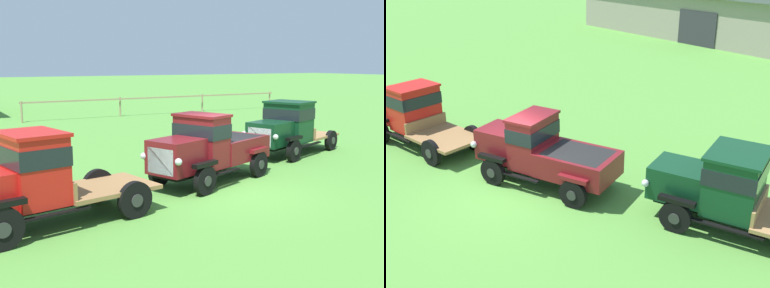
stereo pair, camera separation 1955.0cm
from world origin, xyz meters
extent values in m
plane|color=#518E38|center=(0.00, 0.00, 0.00)|extent=(240.00, 240.00, 0.00)
cylinder|color=#997F60|center=(-1.98, 19.74, 0.67)|extent=(0.12, 0.12, 1.34)
cylinder|color=#997F60|center=(4.63, 20.04, 0.67)|extent=(0.12, 0.12, 1.34)
cylinder|color=#997F60|center=(11.35, 20.17, 0.67)|extent=(0.12, 0.12, 1.34)
cylinder|color=#997F60|center=(17.74, 19.98, 0.67)|extent=(0.12, 0.12, 1.34)
cube|color=#997F60|center=(7.88, 19.88, 1.22)|extent=(19.91, 0.08, 0.10)
cylinder|color=black|center=(-6.43, -1.45, 0.45)|extent=(0.91, 0.33, 0.90)
cylinder|color=#2D2D2D|center=(-6.41, -1.55, 0.45)|extent=(0.31, 0.09, 0.31)
cylinder|color=black|center=(-3.34, -0.88, 0.45)|extent=(0.91, 0.33, 0.90)
cylinder|color=#2D2D2D|center=(-3.32, -0.98, 0.45)|extent=(0.31, 0.09, 0.31)
cylinder|color=black|center=(-3.66, 0.85, 0.45)|extent=(0.91, 0.33, 0.90)
cylinder|color=#2D2D2D|center=(-3.68, 0.95, 0.45)|extent=(0.31, 0.09, 0.31)
cube|color=black|center=(-5.08, -0.31, 0.53)|extent=(4.57, 1.77, 0.12)
cube|color=black|center=(-6.43, -1.45, 0.95)|extent=(1.05, 0.39, 0.12)
cube|color=red|center=(-5.56, -0.40, 1.35)|extent=(1.39, 1.72, 1.52)
cube|color=black|center=(-5.56, -0.40, 1.69)|extent=(1.44, 1.77, 0.43)
cube|color=red|center=(-5.56, -0.40, 2.15)|extent=(1.51, 1.81, 0.08)
cube|color=black|center=(-5.29, -1.22, 0.51)|extent=(1.57, 0.42, 0.05)
cube|color=black|center=(-5.61, 0.47, 0.51)|extent=(1.57, 0.42, 0.05)
cube|color=olive|center=(-3.85, -0.08, 0.64)|extent=(2.65, 2.19, 0.10)
cube|color=olive|center=(-4.97, -0.29, 0.87)|extent=(0.38, 1.65, 0.44)
cylinder|color=black|center=(-0.84, 0.00, 0.42)|extent=(0.85, 0.46, 0.84)
cylinder|color=#2D2D2D|center=(-0.80, -0.10, 0.42)|extent=(0.28, 0.13, 0.29)
cylinder|color=black|center=(-1.45, 1.62, 0.42)|extent=(0.85, 0.46, 0.84)
cylinder|color=#2D2D2D|center=(-1.48, 1.72, 0.42)|extent=(0.28, 0.13, 0.29)
cylinder|color=black|center=(1.83, 0.99, 0.42)|extent=(0.85, 0.46, 0.84)
cylinder|color=#2D2D2D|center=(1.86, 0.90, 0.42)|extent=(0.28, 0.13, 0.29)
cylinder|color=black|center=(1.22, 2.62, 0.42)|extent=(0.85, 0.46, 0.84)
cylinder|color=#2D2D2D|center=(1.18, 2.72, 0.42)|extent=(0.28, 0.13, 0.29)
cube|color=black|center=(0.13, 1.29, 0.50)|extent=(4.24, 2.35, 0.12)
cube|color=maroon|center=(-1.34, 0.74, 1.04)|extent=(1.72, 1.62, 0.97)
cube|color=silver|center=(-1.96, 0.51, 0.99)|extent=(0.39, 0.92, 0.72)
sphere|color=silver|center=(-1.74, -0.11, 1.07)|extent=(0.20, 0.20, 0.20)
sphere|color=silver|center=(-2.20, 1.11, 1.07)|extent=(0.20, 0.20, 0.20)
cube|color=black|center=(-0.84, 0.00, 0.89)|extent=(0.97, 0.52, 0.12)
cube|color=black|center=(-1.45, 1.62, 0.89)|extent=(0.97, 0.52, 0.12)
cube|color=maroon|center=(-0.26, 1.14, 1.32)|extent=(1.38, 1.75, 1.52)
cube|color=black|center=(-0.26, 1.14, 1.66)|extent=(1.43, 1.79, 0.43)
cube|color=maroon|center=(-0.26, 1.14, 2.12)|extent=(1.49, 1.85, 0.08)
cube|color=black|center=(0.12, 0.38, 0.48)|extent=(1.24, 0.58, 0.05)
cube|color=black|center=(-0.48, 1.97, 0.48)|extent=(1.24, 0.58, 0.05)
cube|color=maroon|center=(1.21, 1.69, 0.92)|extent=(2.65, 2.28, 0.72)
cube|color=black|center=(1.21, 1.69, 1.25)|extent=(2.23, 1.93, 0.06)
cube|color=maroon|center=(1.83, 0.99, 0.89)|extent=(0.93, 0.51, 0.12)
cube|color=maroon|center=(1.22, 2.62, 0.89)|extent=(0.93, 0.51, 0.12)
cylinder|color=black|center=(4.44, 2.24, 0.42)|extent=(0.86, 0.46, 0.85)
cylinder|color=#2D2D2D|center=(4.48, 2.13, 0.42)|extent=(0.29, 0.13, 0.30)
cylinder|color=black|center=(3.84, 3.95, 0.42)|extent=(0.86, 0.46, 0.85)
cylinder|color=#2D2D2D|center=(3.80, 4.05, 0.42)|extent=(0.29, 0.13, 0.30)
cylinder|color=black|center=(7.48, 3.31, 0.42)|extent=(0.86, 0.46, 0.85)
cylinder|color=#2D2D2D|center=(7.51, 3.21, 0.42)|extent=(0.29, 0.13, 0.30)
cylinder|color=black|center=(6.88, 5.02, 0.42)|extent=(0.86, 0.46, 0.85)
cylinder|color=#2D2D2D|center=(6.84, 5.12, 0.42)|extent=(0.29, 0.13, 0.30)
cube|color=black|center=(5.55, 3.59, 0.50)|extent=(4.64, 2.46, 0.12)
cube|color=#0F381E|center=(3.93, 3.02, 1.01)|extent=(1.85, 1.70, 0.90)
cube|color=silver|center=(3.24, 2.77, 0.97)|extent=(0.39, 0.96, 0.67)
sphere|color=silver|center=(3.46, 2.13, 1.04)|extent=(0.20, 0.20, 0.20)
sphere|color=silver|center=(3.00, 3.41, 1.04)|extent=(0.20, 0.20, 0.20)
cube|color=black|center=(4.44, 2.24, 0.90)|extent=(0.99, 0.51, 0.12)
cube|color=black|center=(3.84, 3.95, 0.90)|extent=(0.99, 0.51, 0.12)
cube|color=#0F381E|center=(5.24, 3.48, 1.32)|extent=(1.73, 1.93, 1.52)
cube|color=black|center=(5.24, 3.48, 1.67)|extent=(1.79, 1.98, 0.43)
cube|color=#0F381E|center=(5.24, 3.48, 2.12)|extent=(1.87, 2.04, 0.08)
cube|color=black|center=(5.66, 2.69, 0.48)|extent=(1.73, 0.72, 0.05)
cube|color=black|center=(5.06, 4.36, 0.48)|extent=(1.73, 0.72, 0.05)
cube|color=#9E7547|center=(6.87, 4.06, 0.61)|extent=(2.67, 2.47, 0.10)
cube|color=#9E7547|center=(5.88, 3.71, 0.84)|extent=(0.65, 1.65, 0.44)
camera|label=1|loc=(-7.72, -11.12, 3.67)|focal=45.00mm
camera|label=2|loc=(10.99, -6.46, 6.93)|focal=45.00mm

